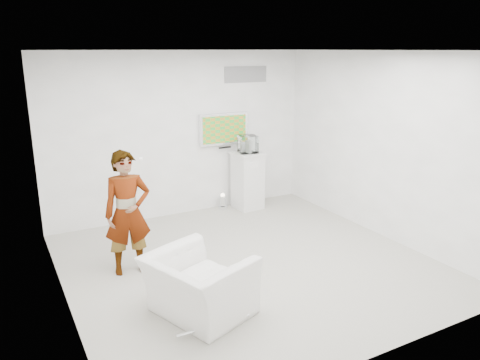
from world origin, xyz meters
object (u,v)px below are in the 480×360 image
at_px(tv, 224,129).
at_px(armchair, 199,285).
at_px(pedestal, 248,180).
at_px(floor_uplight, 223,201).
at_px(person, 128,213).

bearing_deg(tv, armchair, -121.02).
xyz_separation_m(tv, pedestal, (0.36, -0.29, -1.00)).
bearing_deg(floor_uplight, person, -142.77).
bearing_deg(armchair, floor_uplight, -50.57).
bearing_deg(person, floor_uplight, 42.82).
xyz_separation_m(pedestal, floor_uplight, (-0.46, 0.17, -0.41)).
xyz_separation_m(person, pedestal, (2.78, 1.60, -0.31)).
bearing_deg(pedestal, person, -150.14).
bearing_deg(tv, floor_uplight, -128.41).
relative_size(person, pedestal, 1.56).
relative_size(person, armchair, 1.54).
relative_size(tv, floor_uplight, 3.35).
relative_size(pedestal, floor_uplight, 3.71).
xyz_separation_m(tv, floor_uplight, (-0.10, -0.12, -1.40)).
bearing_deg(person, armchair, -69.24).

